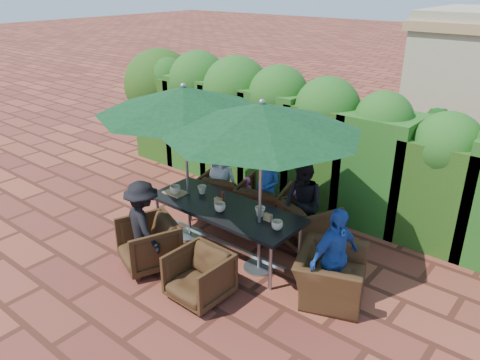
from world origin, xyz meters
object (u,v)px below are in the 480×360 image
Objects in this scene: chair_end_right at (331,268)px; dining_table at (225,211)px; umbrella_right at (261,118)px; chair_near_right at (199,274)px; chair_far_right at (308,220)px; chair_near_left at (148,242)px; umbrella_left at (184,100)px; chair_far_left at (226,191)px; chair_far_mid at (263,202)px.

dining_table is at bearing 70.87° from chair_end_right.
umbrella_right is 3.61× the size of chair_near_right.
dining_table is 1.32m from chair_far_right.
dining_table is 1.18m from chair_near_left.
chair_far_left is (-0.07, 0.98, -1.81)m from umbrella_left.
chair_far_right is 2.42m from chair_near_left.
chair_far_mid is 1.02× the size of chair_far_right.
chair_end_right reaches higher than chair_far_right.
chair_far_right is 2.07m from chair_near_right.
chair_far_left is at bearing 94.28° from umbrella_left.
chair_far_right is at bearing 164.97° from chair_far_left.
umbrella_left is 1.42m from umbrella_right.
chair_far_right is at bearing 159.50° from chair_far_mid.
dining_table is 0.92× the size of umbrella_right.
chair_end_right is (2.50, 0.05, -1.79)m from umbrella_left.
umbrella_right reaches higher than chair_near_left.
dining_table is at bearing 80.94° from chair_near_left.
chair_far_mid is at bearing 57.85° from umbrella_left.
chair_far_right is at bearing 81.70° from chair_near_right.
dining_table is at bearing 116.01° from chair_near_right.
chair_far_left is 1.14× the size of chair_near_right.
chair_end_right is at bearing 144.76° from chair_far_left.
umbrella_left is at bearing 41.61° from chair_far_mid.
chair_far_mid reaches higher than chair_near_left.
chair_far_left is at bearing 123.98° from chair_near_right.
chair_far_left is at bearing 118.63° from chair_near_left.
chair_far_right is 1.32m from chair_end_right.
chair_far_right is 1.02× the size of chair_near_left.
umbrella_right is at bearing 108.07° from chair_far_mid.
chair_near_left reaches higher than chair_near_right.
chair_far_left reaches higher than chair_near_right.
chair_near_right is at bearing -100.61° from umbrella_right.
chair_near_right is at bearing 107.24° from chair_far_left.
umbrella_right reaches higher than chair_far_mid.
umbrella_right is 2.55m from chair_far_left.
chair_far_left reaches higher than chair_far_mid.
chair_far_left is 0.74m from chair_far_mid.
chair_end_right is (1.76, 0.04, -0.26)m from dining_table.
chair_end_right is at bearing 42.38° from chair_near_right.
chair_near_left is at bearing 176.88° from chair_near_right.
chair_near_right is at bearing 110.48° from chair_end_right.
chair_near_right is at bearing 17.61° from chair_near_left.
chair_end_right is at bearing 5.01° from umbrella_right.
chair_far_right is at bearing 32.19° from umbrella_left.
chair_near_right is at bearing 88.67° from chair_far_mid.
umbrella_right is 3.35× the size of chair_near_left.
chair_near_right is at bearing -40.57° from umbrella_left.
chair_far_mid is at bearing 106.26° from chair_near_right.
chair_far_mid is (-0.07, 1.05, -0.27)m from dining_table.
umbrella_left is at bearing -179.24° from dining_table.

